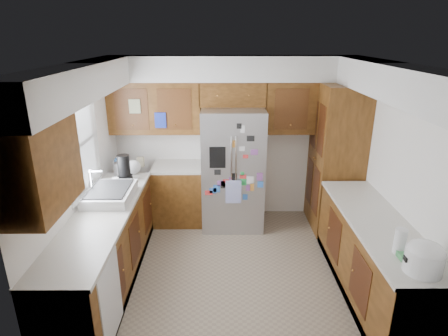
{
  "coord_description": "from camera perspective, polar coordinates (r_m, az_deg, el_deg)",
  "views": [
    {
      "loc": [
        -0.17,
        -4.01,
        2.79
      ],
      "look_at": [
        -0.13,
        0.35,
        1.22
      ],
      "focal_mm": 30.0,
      "sensor_mm": 36.0,
      "label": 1
    }
  ],
  "objects": [
    {
      "name": "room_shell",
      "position": [
        4.48,
        0.38,
        7.35
      ],
      "size": [
        3.64,
        3.24,
        2.52
      ],
      "color": "white",
      "rests_on": "ground"
    },
    {
      "name": "fridge_top_items",
      "position": [
        5.45,
        -0.25,
        14.5
      ],
      "size": [
        0.65,
        0.36,
        0.3
      ],
      "color": "#2233CC",
      "rests_on": "bridge_cabinet"
    },
    {
      "name": "right_counter_run",
      "position": [
        4.57,
        21.64,
        -12.99
      ],
      "size": [
        0.63,
        2.25,
        0.92
      ],
      "color": "#45270D",
      "rests_on": "ground"
    },
    {
      "name": "left_counter_run",
      "position": [
        4.82,
        -14.94,
        -10.23
      ],
      "size": [
        1.36,
        3.2,
        0.92
      ],
      "color": "#45270D",
      "rests_on": "ground"
    },
    {
      "name": "bridge_cabinet",
      "position": [
        5.5,
        1.35,
        11.29
      ],
      "size": [
        0.96,
        0.34,
        0.35
      ],
      "primitive_type": "cube",
      "color": "#45270D",
      "rests_on": "fridge"
    },
    {
      "name": "left_counter_clutter",
      "position": [
        5.3,
        -14.64,
        -0.0
      ],
      "size": [
        0.39,
        0.83,
        0.38
      ],
      "color": "black",
      "rests_on": "left_counter_run"
    },
    {
      "name": "pantry",
      "position": [
        5.68,
        16.66,
        1.4
      ],
      "size": [
        0.6,
        0.9,
        2.15
      ],
      "primitive_type": "cube",
      "color": "#45270D",
      "rests_on": "ground"
    },
    {
      "name": "floor",
      "position": [
        4.88,
        1.67,
        -15.02
      ],
      "size": [
        3.6,
        3.6,
        0.0
      ],
      "primitive_type": "plane",
      "color": "gray",
      "rests_on": "ground"
    },
    {
      "name": "rice_cooker",
      "position": [
        3.56,
        28.24,
        -11.84
      ],
      "size": [
        0.32,
        0.31,
        0.27
      ],
      "color": "white",
      "rests_on": "right_counter_run"
    },
    {
      "name": "sink_assembly",
      "position": [
        4.67,
        -16.98,
        -3.77
      ],
      "size": [
        0.52,
        0.7,
        0.37
      ],
      "color": "silver",
      "rests_on": "left_counter_run"
    },
    {
      "name": "paper_towel",
      "position": [
        3.75,
        25.24,
        -10.05
      ],
      "size": [
        0.11,
        0.11,
        0.24
      ],
      "primitive_type": "cylinder",
      "color": "white",
      "rests_on": "right_counter_run"
    },
    {
      "name": "fridge",
      "position": [
        5.54,
        1.33,
        -0.11
      ],
      "size": [
        0.9,
        0.79,
        1.8
      ],
      "color": "gray",
      "rests_on": "ground"
    }
  ]
}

